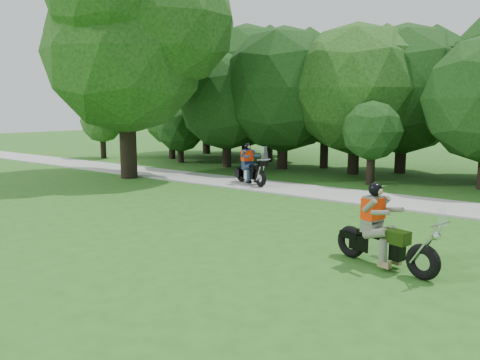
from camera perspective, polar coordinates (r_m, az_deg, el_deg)
The scene contains 6 objects.
ground at distance 8.18m, azimuth -0.66°, elevation -11.62°, with size 100.00×100.00×0.00m, color #2B611B.
walkway at distance 15.10m, azimuth 18.18°, elevation -2.46°, with size 60.00×2.20×0.06m, color #ABABA6.
tree_line at distance 21.10m, azimuth 27.22°, elevation 10.00°, with size 39.78×11.68×7.80m.
big_tree_west at distance 20.17m, azimuth -13.21°, elevation 16.79°, with size 8.64×6.56×9.96m.
chopper_motorcycle at distance 8.86m, azimuth 16.74°, elevation -6.57°, with size 2.10×0.92×1.53m.
touring_motorcycle at distance 17.39m, azimuth 1.10°, elevation 1.34°, with size 1.90×1.17×1.52m.
Camera 1 is at (4.67, -6.08, 2.84)m, focal length 35.00 mm.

